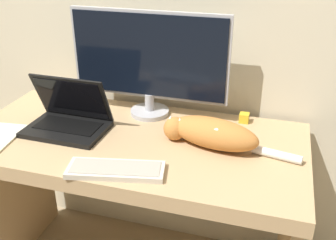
{
  "coord_description": "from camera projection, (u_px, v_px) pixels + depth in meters",
  "views": [
    {
      "loc": [
        0.52,
        -0.95,
        1.53
      ],
      "look_at": [
        0.15,
        0.3,
        0.89
      ],
      "focal_mm": 42.0,
      "sensor_mm": 36.0,
      "label": 1
    }
  ],
  "objects": [
    {
      "name": "cat",
      "position": [
        211.0,
        132.0,
        1.49
      ],
      "size": [
        0.53,
        0.21,
        0.11
      ],
      "rotation": [
        0.0,
        0.0,
        -0.2
      ],
      "color": "#C67A38",
      "rests_on": "desk"
    },
    {
      "name": "small_toy",
      "position": [
        244.0,
        118.0,
        1.68
      ],
      "size": [
        0.04,
        0.04,
        0.04
      ],
      "color": "gold",
      "rests_on": "desk"
    },
    {
      "name": "laptop",
      "position": [
        68.0,
        119.0,
        1.61
      ],
      "size": [
        0.33,
        0.23,
        0.23
      ],
      "rotation": [
        0.0,
        0.0,
        -0.02
      ],
      "color": "black",
      "rests_on": "desk"
    },
    {
      "name": "monitor",
      "position": [
        149.0,
        61.0,
        1.66
      ],
      "size": [
        0.69,
        0.17,
        0.46
      ],
      "color": "#B2B2B7",
      "rests_on": "desk"
    },
    {
      "name": "desk",
      "position": [
        135.0,
        174.0,
        1.64
      ],
      "size": [
        1.36,
        0.66,
        0.77
      ],
      "color": "tan",
      "rests_on": "ground_plane"
    },
    {
      "name": "external_keyboard",
      "position": [
        116.0,
        170.0,
        1.34
      ],
      "size": [
        0.35,
        0.18,
        0.02
      ],
      "rotation": [
        0.0,
        0.0,
        0.21
      ],
      "color": "beige",
      "rests_on": "desk"
    }
  ]
}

